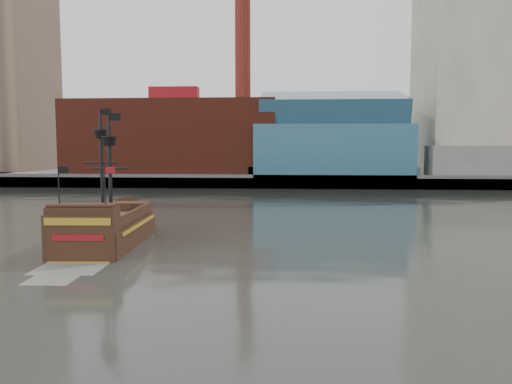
{
  "coord_description": "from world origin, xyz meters",
  "views": [
    {
      "loc": [
        1.74,
        -30.42,
        7.82
      ],
      "look_at": [
        -1.06,
        11.37,
        4.0
      ],
      "focal_mm": 35.0,
      "sensor_mm": 36.0,
      "label": 1
    }
  ],
  "objects": [
    {
      "name": "seawall",
      "position": [
        0.0,
        62.5,
        1.3
      ],
      "size": [
        220.0,
        1.0,
        2.6
      ],
      "primitive_type": "cube",
      "color": "#4C4C49",
      "rests_on": "ground"
    },
    {
      "name": "ground",
      "position": [
        0.0,
        0.0,
        0.0
      ],
      "size": [
        400.0,
        400.0,
        0.0
      ],
      "primitive_type": "plane",
      "color": "#252823",
      "rests_on": "ground"
    },
    {
      "name": "promenade_far",
      "position": [
        0.0,
        92.0,
        1.0
      ],
      "size": [
        220.0,
        60.0,
        2.0
      ],
      "primitive_type": "cube",
      "color": "slate",
      "rests_on": "ground"
    },
    {
      "name": "pirate_ship",
      "position": [
        -12.73,
        7.77,
        1.06
      ],
      "size": [
        5.61,
        15.86,
        11.71
      ],
      "rotation": [
        0.0,
        0.0,
        0.05
      ],
      "color": "black",
      "rests_on": "ground"
    },
    {
      "name": "skyline",
      "position": [
        5.21,
        84.56,
        24.55
      ],
      "size": [
        149.0,
        45.0,
        62.0
      ],
      "color": "brown",
      "rests_on": "promenade_far"
    }
  ]
}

